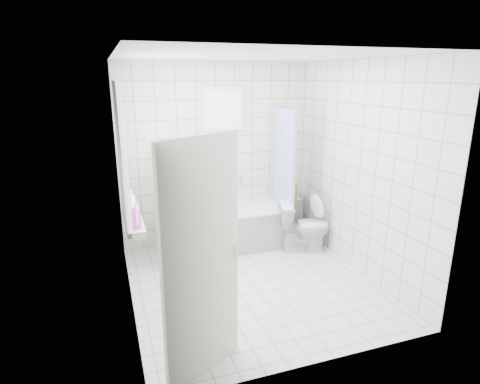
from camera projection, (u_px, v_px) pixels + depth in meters
name	position (u px, v px, depth m)	size (l,w,h in m)	color
ground	(252.00, 283.00, 4.84)	(3.00, 3.00, 0.00)	white
ceiling	(254.00, 56.00, 4.11)	(3.00, 3.00, 0.00)	white
wall_back	(217.00, 155.00, 5.84)	(2.80, 0.02, 2.60)	white
wall_front	(322.00, 223.00, 3.11)	(2.80, 0.02, 2.60)	white
wall_left	(123.00, 190.00, 4.04)	(0.02, 3.00, 2.60)	white
wall_right	(360.00, 169.00, 4.91)	(0.02, 3.00, 2.60)	white
window_left	(124.00, 155.00, 4.24)	(0.01, 0.90, 1.40)	white
window_back	(223.00, 109.00, 5.65)	(0.50, 0.01, 0.50)	white
window_sill	(133.00, 220.00, 4.46)	(0.18, 1.02, 0.08)	white
door	(202.00, 263.00, 3.12)	(0.04, 0.80, 2.00)	silver
bathtub	(230.00, 228.00, 5.80)	(1.71, 0.77, 0.58)	white
partition_wall	(165.00, 205.00, 5.34)	(0.15, 0.85, 1.50)	white
tiled_ledge	(288.00, 215.00, 6.37)	(0.40, 0.24, 0.55)	white
toilet	(304.00, 227.00, 5.65)	(0.40, 0.70, 0.71)	white
curtain_rod	(284.00, 106.00, 5.55)	(0.02, 0.02, 0.80)	silver
shower_curtain	(286.00, 171.00, 5.68)	(0.14, 0.48, 1.78)	#5169EE
tub_faucet	(229.00, 184.00, 5.98)	(0.18, 0.06, 0.06)	silver
sill_bottles	(134.00, 209.00, 4.29)	(0.11, 0.61, 0.28)	#CB4EA7
ledge_bottles	(290.00, 192.00, 6.20)	(0.20, 0.16, 0.27)	green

